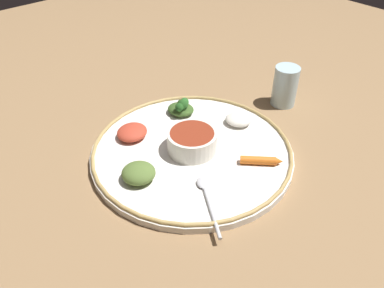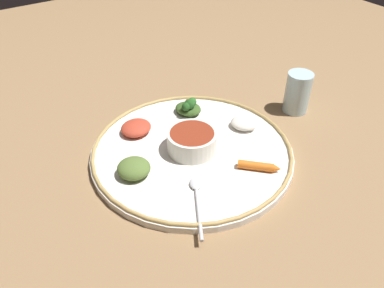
# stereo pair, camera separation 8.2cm
# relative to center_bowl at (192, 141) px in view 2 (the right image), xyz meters

# --- Properties ---
(ground_plane) EXTENTS (2.40, 2.40, 0.00)m
(ground_plane) POSITION_rel_center_bowl_xyz_m (0.00, 0.00, -0.04)
(ground_plane) COLOR olive
(platter) EXTENTS (0.44, 0.44, 0.02)m
(platter) POSITION_rel_center_bowl_xyz_m (0.00, 0.00, -0.03)
(platter) COLOR white
(platter) RESTS_ON ground_plane
(platter_rim) EXTENTS (0.43, 0.43, 0.01)m
(platter_rim) POSITION_rel_center_bowl_xyz_m (0.00, 0.00, -0.02)
(platter_rim) COLOR tan
(platter_rim) RESTS_ON platter
(center_bowl) EXTENTS (0.11, 0.11, 0.04)m
(center_bowl) POSITION_rel_center_bowl_xyz_m (0.00, 0.00, 0.00)
(center_bowl) COLOR silver
(center_bowl) RESTS_ON platter
(spoon) EXTENTS (0.09, 0.14, 0.01)m
(spoon) POSITION_rel_center_bowl_xyz_m (-0.07, -0.12, -0.02)
(spoon) COLOR silver
(spoon) RESTS_ON platter
(greens_pile) EXTENTS (0.08, 0.08, 0.04)m
(greens_pile) POSITION_rel_center_bowl_xyz_m (0.07, 0.12, -0.01)
(greens_pile) COLOR #385623
(greens_pile) RESTS_ON platter
(carrot_near_spoon) EXTENTS (0.07, 0.07, 0.02)m
(carrot_near_spoon) POSITION_rel_center_bowl_xyz_m (0.07, -0.13, -0.02)
(carrot_near_spoon) COLOR orange
(carrot_near_spoon) RESTS_ON platter
(mound_berbere_red) EXTENTS (0.08, 0.08, 0.03)m
(mound_berbere_red) POSITION_rel_center_bowl_xyz_m (-0.07, 0.12, -0.01)
(mound_berbere_red) COLOR #B73D28
(mound_berbere_red) RESTS_ON platter
(mound_rice_white) EXTENTS (0.07, 0.08, 0.02)m
(mound_rice_white) POSITION_rel_center_bowl_xyz_m (0.14, -0.00, -0.01)
(mound_rice_white) COLOR silver
(mound_rice_white) RESTS_ON platter
(mound_collards) EXTENTS (0.09, 0.09, 0.03)m
(mound_collards) POSITION_rel_center_bowl_xyz_m (-0.14, 0.00, -0.01)
(mound_collards) COLOR #567033
(mound_collards) RESTS_ON platter
(drinking_glass) EXTENTS (0.06, 0.06, 0.10)m
(drinking_glass) POSITION_rel_center_bowl_xyz_m (0.32, 0.00, 0.00)
(drinking_glass) COLOR silver
(drinking_glass) RESTS_ON ground_plane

